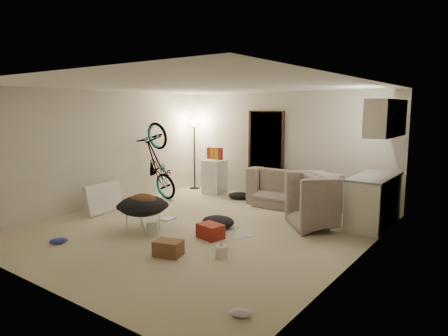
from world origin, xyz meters
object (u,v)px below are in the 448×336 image
Objects in this scene: armchair at (331,207)px; kitchen_counter at (374,201)px; tv_box at (104,198)px; sofa at (297,193)px; drink_case_b at (210,231)px; juicer at (221,250)px; drink_case_a at (168,248)px; floor_lamp at (194,140)px; mini_fridge at (215,177)px; bicycle at (158,179)px; saucer_chair at (143,210)px.

kitchen_counter is at bearing -87.84° from armchair.
armchair is 4.51m from tv_box.
sofa is 2.83m from drink_case_b.
tv_box reaches higher than juicer.
armchair is 3.10m from drink_case_a.
floor_lamp is 5.07m from drink_case_a.
armchair is at bearing -20.97° from mini_fridge.
bicycle is (-4.73, -0.81, 0.04)m from kitchen_counter.
saucer_chair reaches higher than drink_case_b.
mini_fridge is 3.30× the size of juicer.
bicycle is 3.22m from drink_case_b.
armchair is 2.81× the size of drink_case_a.
armchair is 0.60× the size of bicycle.
juicer is at bearing -117.43° from bicycle.
drink_case_a is (2.79, -2.53, -0.37)m from bicycle.
tv_box is at bearing 71.36° from armchair.
kitchen_counter is at bearing 44.82° from drink_case_a.
saucer_chair is 1.32m from drink_case_a.
drink_case_a is (-1.35, -2.78, -0.25)m from armchair.
kitchen_counter is at bearing 62.41° from drink_case_b.
tv_box is at bearing 165.59° from saucer_chair.
juicer reaches higher than drink_case_a.
mini_fridge is (0.74, -0.10, -0.89)m from floor_lamp.
drink_case_a is at bearing 84.91° from sofa.
mini_fridge reaches higher than tv_box.
juicer is (3.55, -3.60, -1.20)m from floor_lamp.
tv_box reaches higher than drink_case_a.
bicycle is at bearing -86.09° from floor_lamp.
floor_lamp reaches higher than drink_case_b.
bicycle is 3.79m from drink_case_a.
armchair is 1.33× the size of mini_fridge.
kitchen_counter is 4.12m from mini_fridge.
floor_lamp is 0.87× the size of sofa.
juicer is (3.45, -2.14, -0.38)m from bicycle.
kitchen_counter is 5.28m from tv_box.
mini_fridge is 2.97m from tv_box.
bicycle is (-4.14, -0.25, 0.13)m from armchair.
mini_fridge is at bearing 128.74° from juicer.
tv_box is 2.32× the size of drink_case_a.
kitchen_counter is 3.07m from drink_case_b.
tv_box is 3.63× the size of juicer.
sofa is at bearing 72.14° from drink_case_a.
floor_lamp reaches higher than juicer.
sofa is at bearing 36.94° from tv_box.
sofa is at bearing 165.63° from kitchen_counter.
drink_case_b is (1.17, 0.40, -0.26)m from saucer_chair.
kitchen_counter is 1.81× the size of mini_fridge.
juicer is (1.82, -0.18, -0.27)m from saucer_chair.
drink_case_b is at bearing 84.09° from sofa.
drink_case_a is 0.77m from juicer.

